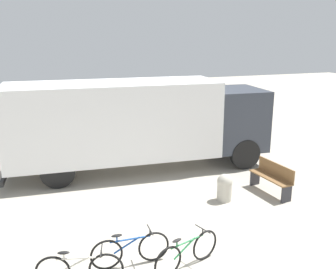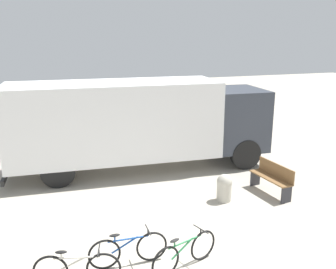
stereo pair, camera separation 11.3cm
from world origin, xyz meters
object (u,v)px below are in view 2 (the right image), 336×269
object	(u,v)px
delivery_truck	(138,121)
bicycle_middle	(128,249)
park_bench	(272,177)
bollard_near_bench	(224,187)
bicycle_far	(185,252)
bicycle_near	(77,269)

from	to	relation	value
delivery_truck	bicycle_middle	distance (m)	5.77
park_bench	bollard_near_bench	size ratio (longest dim) A/B	1.92
bicycle_middle	bollard_near_bench	world-z (taller)	bollard_near_bench
delivery_truck	park_bench	world-z (taller)	delivery_truck
park_bench	bicycle_far	bearing A→B (deg)	118.05
bicycle_near	park_bench	bearing A→B (deg)	36.61
park_bench	bicycle_near	distance (m)	6.31
delivery_truck	bollard_near_bench	xyz separation A→B (m)	(1.63, -3.27, -1.30)
park_bench	bicycle_far	world-z (taller)	park_bench
park_bench	bicycle_middle	distance (m)	5.22
bicycle_middle	bicycle_far	world-z (taller)	same
bicycle_near	bicycle_far	size ratio (longest dim) A/B	1.02
bollard_near_bench	bicycle_near	bearing A→B (deg)	-150.24
park_bench	bicycle_near	bearing A→B (deg)	106.15
park_bench	bicycle_far	size ratio (longest dim) A/B	0.97
delivery_truck	bicycle_far	xyz separation A→B (m)	(-0.54, -5.85, -1.36)
bicycle_near	bicycle_far	world-z (taller)	same
park_bench	bollard_near_bench	world-z (taller)	park_bench
bicycle_far	bollard_near_bench	size ratio (longest dim) A/B	1.98
bicycle_far	park_bench	bearing A→B (deg)	15.74
delivery_truck	bicycle_far	distance (m)	6.03
bicycle_far	bollard_near_bench	world-z (taller)	bollard_near_bench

